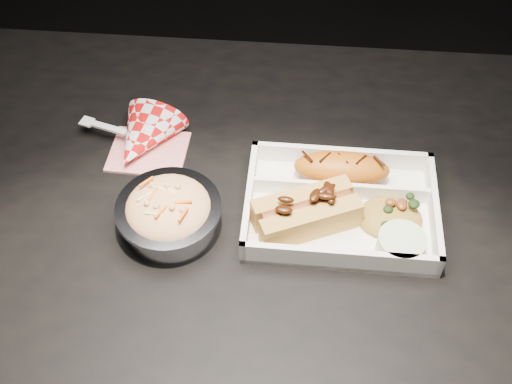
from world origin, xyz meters
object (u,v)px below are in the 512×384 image
(fried_pastry, at_px, (342,168))
(foil_coleslaw_cup, at_px, (169,212))
(napkin_fork, at_px, (142,139))
(hotdog, at_px, (306,211))
(dining_table, at_px, (262,267))
(food_tray, at_px, (340,209))

(fried_pastry, relative_size, foil_coleslaw_cup, 0.96)
(fried_pastry, bearing_deg, napkin_fork, 171.30)
(hotdog, xyz_separation_m, napkin_fork, (-0.24, 0.13, -0.02))
(dining_table, height_order, food_tray, food_tray)
(fried_pastry, relative_size, napkin_fork, 0.80)
(napkin_fork, bearing_deg, fried_pastry, 7.41)
(fried_pastry, height_order, foil_coleslaw_cup, foil_coleslaw_cup)
(fried_pastry, xyz_separation_m, hotdog, (-0.05, -0.08, 0.00))
(foil_coleslaw_cup, xyz_separation_m, napkin_fork, (-0.07, 0.14, -0.02))
(foil_coleslaw_cup, height_order, napkin_fork, foil_coleslaw_cup)
(dining_table, distance_m, napkin_fork, 0.25)
(dining_table, relative_size, fried_pastry, 9.17)
(dining_table, xyz_separation_m, fried_pastry, (0.10, 0.09, 0.12))
(dining_table, bearing_deg, fried_pastry, 41.98)
(food_tray, xyz_separation_m, napkin_fork, (-0.29, 0.10, 0.01))
(fried_pastry, distance_m, hotdog, 0.09)
(food_tray, relative_size, hotdog, 1.72)
(dining_table, height_order, hotdog, hotdog)
(food_tray, bearing_deg, napkin_fork, 161.29)
(hotdog, bearing_deg, napkin_fork, 128.33)
(fried_pastry, bearing_deg, foil_coleslaw_cup, -156.21)
(fried_pastry, height_order, hotdog, hotdog)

